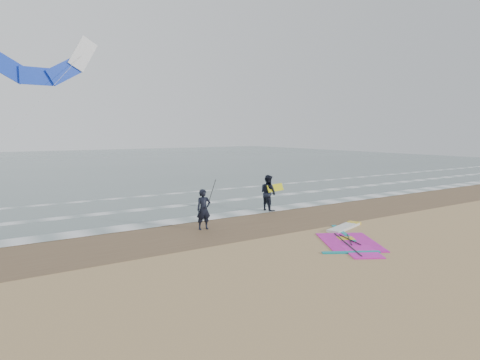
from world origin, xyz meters
TOP-DOWN VIEW (x-y plane):
  - ground at (0.00, 0.00)m, footprint 120.00×120.00m
  - sea_water at (0.00, 48.00)m, footprint 120.00×80.00m
  - wet_sand_band at (0.00, 6.00)m, footprint 120.00×5.00m
  - foam_waterline at (0.00, 10.44)m, footprint 120.00×9.15m
  - windsurf_rig at (2.71, 1.51)m, footprint 4.84×4.58m
  - person_standing at (-1.36, 6.11)m, footprint 0.69×0.49m
  - person_walking at (3.63, 8.04)m, footprint 0.82×1.01m
  - held_pole at (-1.06, 6.11)m, footprint 0.17×0.86m
  - carried_kiteboard at (4.03, 7.94)m, footprint 1.30×0.51m
  - surf_kite at (-6.23, 15.65)m, footprint 7.86×4.98m

SIDE VIEW (x-z plane):
  - ground at x=0.00m, z-range 0.00..0.00m
  - wet_sand_band at x=0.00m, z-range 0.00..0.01m
  - sea_water at x=0.00m, z-range 0.00..0.02m
  - foam_waterline at x=0.00m, z-range 0.02..0.04m
  - windsurf_rig at x=2.71m, z-range -0.03..0.09m
  - person_standing at x=-1.36m, z-range 0.00..1.77m
  - person_walking at x=3.63m, z-range 0.00..1.94m
  - carried_kiteboard at x=4.03m, z-range 1.03..1.42m
  - held_pole at x=-1.06m, z-range 0.38..2.21m
  - surf_kite at x=-6.23m, z-range 3.68..12.09m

